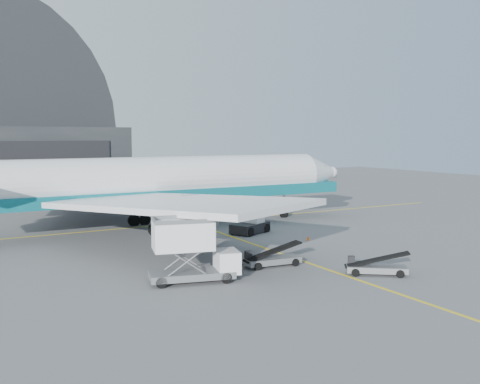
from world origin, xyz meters
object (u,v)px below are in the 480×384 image
belt_loader_a (272,259)px  belt_loader_b (376,267)px  pushback_tug (251,226)px  catering_truck (191,251)px  airliner (148,183)px

belt_loader_a → belt_loader_b: 8.20m
pushback_tug → belt_loader_b: size_ratio=1.11×
pushback_tug → belt_loader_b: pushback_tug is taller
catering_truck → belt_loader_a: 7.89m
airliner → catering_truck: 22.90m
airliner → pushback_tug: bearing=-39.6°
pushback_tug → belt_loader_a: size_ratio=1.00×
catering_truck → airliner: bearing=92.0°
pushback_tug → belt_loader_b: 19.88m
airliner → pushback_tug: 12.47m
airliner → belt_loader_b: size_ratio=11.91×
belt_loader_a → belt_loader_b: bearing=-43.0°
catering_truck → pushback_tug: bearing=61.3°
pushback_tug → belt_loader_b: (-0.71, -19.87, -0.20)m
catering_truck → belt_loader_b: bearing=-7.0°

